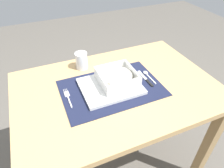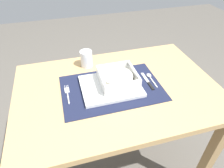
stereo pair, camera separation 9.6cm
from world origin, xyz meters
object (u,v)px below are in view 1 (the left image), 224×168
(porridge_bowl, at_px, (117,78))
(spoon, at_px, (147,74))
(dining_table, at_px, (117,102))
(fork, at_px, (68,96))
(butter_knife, at_px, (146,79))
(drinking_glass, at_px, (82,62))

(porridge_bowl, xyz_separation_m, spoon, (0.18, 0.01, -0.03))
(dining_table, height_order, fork, fork)
(porridge_bowl, height_order, butter_knife, porridge_bowl)
(porridge_bowl, xyz_separation_m, drinking_glass, (-0.12, 0.21, -0.00))
(porridge_bowl, bearing_deg, drinking_glass, 118.22)
(dining_table, xyz_separation_m, porridge_bowl, (0.01, 0.02, 0.15))
(porridge_bowl, distance_m, butter_knife, 0.16)
(porridge_bowl, bearing_deg, spoon, 3.82)
(spoon, bearing_deg, fork, 179.44)
(porridge_bowl, height_order, spoon, porridge_bowl)
(dining_table, height_order, drinking_glass, drinking_glass)
(drinking_glass, bearing_deg, porridge_bowl, -61.78)
(porridge_bowl, height_order, fork, porridge_bowl)
(butter_knife, relative_size, drinking_glass, 1.56)
(dining_table, bearing_deg, fork, 175.29)
(fork, height_order, spoon, spoon)
(spoon, bearing_deg, butter_knife, -126.05)
(fork, xyz_separation_m, butter_knife, (0.40, -0.03, 0.00))
(drinking_glass, bearing_deg, butter_knife, -41.78)
(porridge_bowl, distance_m, drinking_glass, 0.24)
(porridge_bowl, distance_m, fork, 0.25)
(porridge_bowl, relative_size, fork, 1.30)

